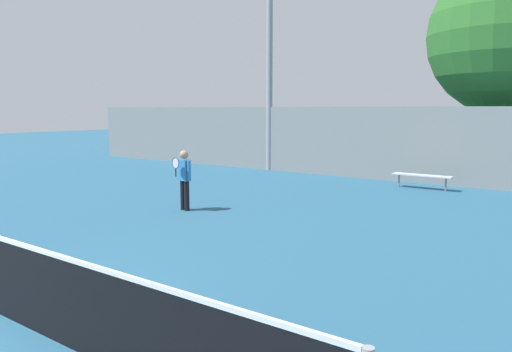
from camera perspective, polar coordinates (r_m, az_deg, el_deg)
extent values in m
plane|color=#285B7A|center=(7.69, -26.73, -14.12)|extent=(100.00, 100.00, 0.00)
cube|color=black|center=(7.51, -26.97, -10.40)|extent=(10.20, 0.03, 1.04)
cube|color=white|center=(7.37, -27.23, -6.34)|extent=(10.20, 0.04, 0.05)
cylinder|color=black|center=(13.81, -8.35, -2.16)|extent=(0.14, 0.14, 0.82)
cylinder|color=black|center=(13.66, -7.91, -2.26)|extent=(0.14, 0.14, 0.82)
cube|color=teal|center=(13.63, -8.19, 0.64)|extent=(0.35, 0.25, 0.56)
cylinder|color=teal|center=(13.81, -8.70, 0.75)|extent=(0.10, 0.10, 0.54)
cylinder|color=teal|center=(13.46, -7.66, 0.60)|extent=(0.10, 0.10, 0.54)
sphere|color=tan|center=(13.59, -8.22, 2.43)|extent=(0.24, 0.24, 0.24)
cylinder|color=black|center=(13.48, -9.15, 0.41)|extent=(0.03, 0.03, 0.22)
torus|color=#28519E|center=(13.45, -9.18, 1.49)|extent=(0.31, 0.08, 0.31)
cylinder|color=silver|center=(13.45, -9.18, 1.49)|extent=(0.26, 0.05, 0.27)
cube|color=silver|center=(18.11, 18.44, 0.08)|extent=(2.02, 0.40, 0.04)
cylinder|color=gray|center=(18.41, 16.02, -0.49)|extent=(0.06, 0.06, 0.46)
cylinder|color=gray|center=(17.91, 20.87, -0.92)|extent=(0.06, 0.06, 0.46)
cylinder|color=#939399|center=(22.65, 1.56, 14.68)|extent=(0.27, 0.27, 11.02)
cube|color=gray|center=(19.54, 17.09, 3.43)|extent=(35.67, 0.06, 2.83)
cylinder|color=brown|center=(21.75, 26.45, 3.70)|extent=(0.51, 0.51, 3.09)
sphere|color=#2D6B28|center=(21.89, 27.10, 14.17)|extent=(6.11, 6.11, 6.11)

